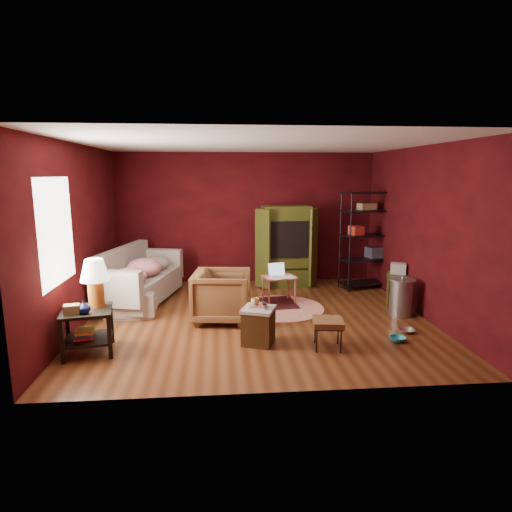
{
  "coord_description": "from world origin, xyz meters",
  "views": [
    {
      "loc": [
        -0.61,
        -6.75,
        2.33
      ],
      "look_at": [
        0.0,
        0.2,
        1.0
      ],
      "focal_mm": 30.0,
      "sensor_mm": 36.0,
      "label": 1
    }
  ],
  "objects": [
    {
      "name": "mug",
      "position": [
        -0.13,
        -1.15,
        0.64
      ],
      "size": [
        0.12,
        0.1,
        0.12
      ],
      "primitive_type": "imported",
      "rotation": [
        0.0,
        0.0,
        0.07
      ],
      "color": "#DABA6A",
      "rests_on": "hamper"
    },
    {
      "name": "rug_round",
      "position": [
        0.44,
        0.46,
        0.01
      ],
      "size": [
        1.87,
        1.87,
        0.01
      ],
      "rotation": [
        0.0,
        0.0,
        -0.22
      ],
      "color": "white",
      "rests_on": "ground"
    },
    {
      "name": "rug_oriental",
      "position": [
        0.17,
        0.71,
        0.02
      ],
      "size": [
        1.28,
        0.91,
        0.01
      ],
      "rotation": [
        0.0,
        0.0,
        0.08
      ],
      "color": "#501519",
      "rests_on": "ground"
    },
    {
      "name": "small_stand",
      "position": [
        2.62,
        0.54,
        0.57
      ],
      "size": [
        0.5,
        0.5,
        0.76
      ],
      "rotation": [
        0.0,
        0.0,
        -0.41
      ],
      "color": "#464A15",
      "rests_on": "ground"
    },
    {
      "name": "vase",
      "position": [
        -2.33,
        -1.38,
        0.67
      ],
      "size": [
        0.16,
        0.17,
        0.16
      ],
      "primitive_type": "imported",
      "rotation": [
        0.0,
        0.0,
        0.02
      ],
      "color": "#0B123B",
      "rests_on": "side_table"
    },
    {
      "name": "room",
      "position": [
        -0.04,
        -0.01,
        1.4
      ],
      "size": [
        5.54,
        5.04,
        2.84
      ],
      "color": "brown",
      "rests_on": "ground"
    },
    {
      "name": "sofa",
      "position": [
        -2.11,
        1.04,
        0.41
      ],
      "size": [
        0.66,
        2.1,
        0.81
      ],
      "primitive_type": "imported",
      "rotation": [
        0.0,
        0.0,
        1.59
      ],
      "color": "gray",
      "rests_on": "ground"
    },
    {
      "name": "footstool",
      "position": [
        0.84,
        -1.36,
        0.35
      ],
      "size": [
        0.46,
        0.46,
        0.41
      ],
      "rotation": [
        0.0,
        0.0,
        -0.16
      ],
      "color": "black",
      "rests_on": "ground"
    },
    {
      "name": "wire_shelving",
      "position": [
        2.39,
        1.69,
        1.1
      ],
      "size": [
        1.05,
        0.63,
        2.0
      ],
      "rotation": [
        0.0,
        0.0,
        0.23
      ],
      "color": "black",
      "rests_on": "ground"
    },
    {
      "name": "tv_armoire",
      "position": [
        0.79,
        2.0,
        0.88
      ],
      "size": [
        1.33,
        0.76,
        1.7
      ],
      "rotation": [
        0.0,
        0.0,
        0.07
      ],
      "color": "#464A15",
      "rests_on": "ground"
    },
    {
      "name": "side_table",
      "position": [
        -2.3,
        -1.16,
        0.75
      ],
      "size": [
        0.74,
        0.74,
        1.24
      ],
      "rotation": [
        0.0,
        0.0,
        0.2
      ],
      "color": "black",
      "rests_on": "ground"
    },
    {
      "name": "laptop_desk",
      "position": [
        0.47,
        0.79,
        0.45
      ],
      "size": [
        0.66,
        0.56,
        0.72
      ],
      "rotation": [
        0.0,
        0.0,
        0.23
      ],
      "color": "#F26F73",
      "rests_on": "ground"
    },
    {
      "name": "armchair",
      "position": [
        -0.57,
        -0.1,
        0.45
      ],
      "size": [
        0.92,
        0.97,
        0.91
      ],
      "primitive_type": "imported",
      "rotation": [
        0.0,
        0.0,
        1.45
      ],
      "color": "black",
      "rests_on": "ground"
    },
    {
      "name": "trash_can",
      "position": [
        2.42,
        -0.09,
        0.32
      ],
      "size": [
        0.54,
        0.54,
        0.67
      ],
      "rotation": [
        0.0,
        0.0,
        -0.32
      ],
      "color": "#999CA0",
      "rests_on": "ground"
    },
    {
      "name": "pet_bowl_steel",
      "position": [
        2.17,
        -0.89,
        0.12
      ],
      "size": [
        0.24,
        0.08,
        0.24
      ],
      "primitive_type": "imported",
      "rotation": [
        0.0,
        0.0,
        -0.11
      ],
      "color": "silver",
      "rests_on": "ground"
    },
    {
      "name": "hamper",
      "position": [
        -0.08,
        -1.12,
        0.27
      ],
      "size": [
        0.54,
        0.54,
        0.6
      ],
      "rotation": [
        0.0,
        0.0,
        -0.35
      ],
      "color": "#482C10",
      "rests_on": "ground"
    },
    {
      "name": "pet_bowl_turquoise",
      "position": [
        1.9,
        -1.22,
        0.11
      ],
      "size": [
        0.23,
        0.15,
        0.22
      ],
      "primitive_type": "imported",
      "rotation": [
        0.0,
        0.0,
        0.4
      ],
      "color": "#27A9BA",
      "rests_on": "ground"
    },
    {
      "name": "sofa_cushions",
      "position": [
        -2.1,
        1.02,
        0.46
      ],
      "size": [
        1.36,
        2.37,
        0.93
      ],
      "rotation": [
        0.0,
        0.0,
        -0.23
      ],
      "color": "gray",
      "rests_on": "sofa"
    }
  ]
}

